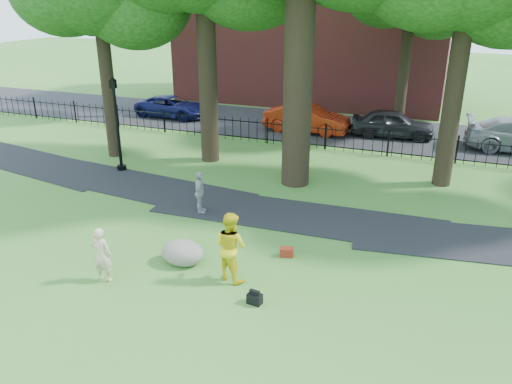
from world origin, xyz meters
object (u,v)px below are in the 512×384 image
at_px(woman, 102,255).
at_px(boulder, 182,251).
at_px(lamppost, 117,126).
at_px(red_sedan, 307,118).
at_px(man, 230,246).

distance_m(woman, boulder, 2.21).
relative_size(lamppost, red_sedan, 0.87).
height_order(man, boulder, man).
bearing_deg(red_sedan, man, -168.22).
relative_size(man, red_sedan, 0.41).
xyz_separation_m(man, boulder, (-1.62, 0.28, -0.59)).
height_order(woman, lamppost, lamppost).
bearing_deg(woman, man, -163.09).
bearing_deg(red_sedan, lamppost, 151.14).
bearing_deg(man, red_sedan, -62.73).
height_order(woman, boulder, woman).
bearing_deg(boulder, red_sedan, 92.24).
xyz_separation_m(lamppost, red_sedan, (5.73, 9.01, -1.20)).
bearing_deg(red_sedan, woman, -179.54).
xyz_separation_m(boulder, lamppost, (-6.32, 6.06, 1.60)).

